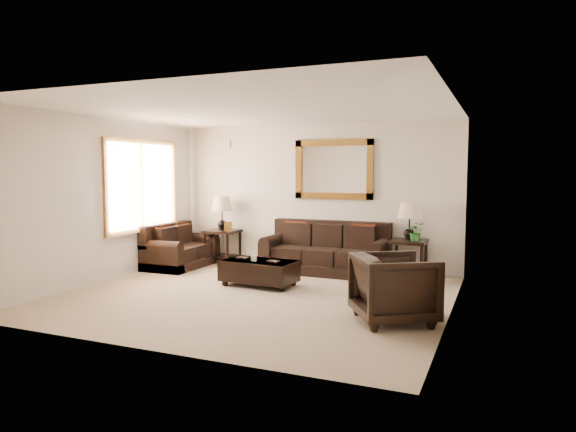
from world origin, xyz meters
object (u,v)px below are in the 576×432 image
at_px(sofa, 326,254).
at_px(end_table_left, 222,220).
at_px(end_table_right, 409,228).
at_px(coffee_table, 259,270).
at_px(armchair, 394,285).
at_px(loveseat, 179,251).

bearing_deg(sofa, end_table_left, 177.50).
xyz_separation_m(end_table_left, end_table_right, (3.65, 0.00, -0.01)).
bearing_deg(coffee_table, end_table_right, 40.65).
height_order(end_table_left, end_table_right, end_table_left).
xyz_separation_m(end_table_left, armchair, (3.94, -2.70, -0.41)).
xyz_separation_m(end_table_right, armchair, (0.29, -2.70, -0.40)).
bearing_deg(end_table_right, loveseat, -170.82).
height_order(sofa, end_table_right, end_table_right).
xyz_separation_m(sofa, end_table_left, (-2.20, 0.10, 0.53)).
bearing_deg(armchair, loveseat, 34.39).
height_order(end_table_left, coffee_table, end_table_left).
distance_m(sofa, coffee_table, 1.59).
xyz_separation_m(sofa, loveseat, (-2.76, -0.58, -0.03)).
bearing_deg(loveseat, sofa, -78.12).
height_order(coffee_table, armchair, armchair).
height_order(loveseat, end_table_right, end_table_right).
xyz_separation_m(loveseat, coffee_table, (2.13, -0.87, -0.05)).
distance_m(sofa, end_table_left, 2.26).
bearing_deg(coffee_table, loveseat, 161.64).
bearing_deg(armchair, end_table_left, 24.14).
relative_size(sofa, coffee_table, 1.79).
relative_size(sofa, loveseat, 1.52).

